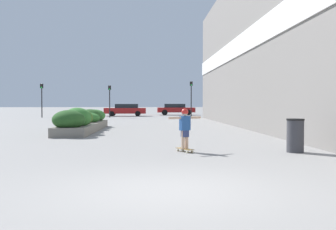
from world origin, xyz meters
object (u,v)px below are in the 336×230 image
Objects in this scene: skateboard at (185,149)px; traffic_light_right at (191,93)px; car_center_right at (246,109)px; traffic_light_left at (110,96)px; car_center_left at (176,109)px; trash_bin at (295,135)px; skateboarder at (185,124)px; car_leftmost at (126,110)px; traffic_light_far_left at (42,95)px.

traffic_light_right is at bearing 55.45° from skateboard.
traffic_light_right is (-7.76, -7.03, 1.75)m from car_center_right.
traffic_light_right is at bearing 2.27° from traffic_light_left.
skateboard is 28.89m from traffic_light_right.
car_center_right is 1.14× the size of traffic_light_right.
car_center_right is at bearing 42.18° from traffic_light_right.
skateboard is 0.16× the size of car_center_left.
trash_bin is (3.25, -0.26, 0.43)m from skateboard.
car_center_right is (11.08, 35.62, -0.00)m from skateboarder.
traffic_light_left is (-1.39, -4.06, 1.54)m from car_leftmost.
skateboard is at bearing -66.53° from traffic_light_far_left.
trash_bin is at bearing -167.64° from car_leftmost.
skateboard is 3.29m from trash_bin.
car_center_right is 18.01m from traffic_light_left.
skateboarder is 28.78m from traffic_light_left.
skateboarder is 0.25× the size of car_leftmost.
skateboard is at bearing -173.14° from car_leftmost.
skateboarder is (0.00, 0.00, 0.75)m from skateboard.
trash_bin is 0.21× the size of car_center_left.
skateboard is at bearing -96.64° from traffic_light_right.
car_leftmost is 9.45m from traffic_light_far_left.
car_leftmost is (-3.89, 32.31, 0.68)m from skateboard.
skateboarder is 37.30m from car_center_right.
car_leftmost is 8.32m from traffic_light_right.
traffic_light_left is 8.62m from traffic_light_right.
trash_bin is at bearing 1.69° from car_center_left.
car_leftmost reaches higher than skateboard.
skateboard is 0.20× the size of traffic_light_right.
skateboard is at bearing -17.28° from car_center_right.
trash_bin reaches higher than skateboard.
traffic_light_far_left reaches higher than car_center_left.
car_center_right is 1.31× the size of traffic_light_left.
car_center_left is at bearing 58.64° from skateboarder.
car_leftmost is at bearing 68.95° from skateboarder.
traffic_light_far_left is (-15.55, 28.58, 1.89)m from trash_bin.
traffic_light_far_left is (-15.62, -0.27, -0.18)m from traffic_light_right.
trash_bin is (3.25, -0.26, -0.32)m from skateboarder.
car_center_left is 1.35× the size of traffic_light_far_left.
car_center_right is 1.24× the size of traffic_light_far_left.
traffic_light_right is at bearing 0.98° from traffic_light_far_left.
car_leftmost is 1.36× the size of traffic_light_far_left.
car_leftmost is 4.56m from traffic_light_left.
skateboarder is at bearing -79.41° from traffic_light_left.
car_center_right is at bearing 44.80° from skateboarder.
car_center_right is (11.08, 35.62, 0.75)m from skateboard.
traffic_light_far_left is at bearing -179.02° from traffic_light_right.
skateboarder is at bearing -3.44° from car_center_left.
traffic_light_right is at bearing 55.45° from skateboarder.
traffic_light_left is at bearing 106.66° from trash_bin.
skateboard is at bearing -79.41° from traffic_light_left.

